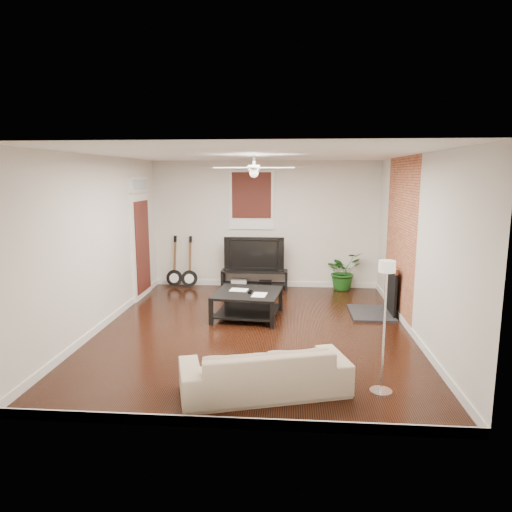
{
  "coord_description": "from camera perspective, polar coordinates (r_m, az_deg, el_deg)",
  "views": [
    {
      "loc": [
        0.59,
        -7.17,
        2.49
      ],
      "look_at": [
        0.0,
        0.4,
        1.15
      ],
      "focal_mm": 32.31,
      "sensor_mm": 36.0,
      "label": 1
    }
  ],
  "objects": [
    {
      "name": "floor_lamp",
      "position": [
        5.46,
        15.56,
        -8.57
      ],
      "size": [
        0.32,
        0.32,
        1.57
      ],
      "primitive_type": null,
      "rotation": [
        0.0,
        0.0,
        0.28
      ],
      "color": "silver",
      "rests_on": "floor"
    },
    {
      "name": "brick_accent",
      "position": [
        8.46,
        17.39,
        2.14
      ],
      "size": [
        0.02,
        2.2,
        2.8
      ],
      "primitive_type": "cube",
      "color": "#A65035",
      "rests_on": "floor"
    },
    {
      "name": "door_left",
      "position": [
        9.65,
        -14.01,
        2.32
      ],
      "size": [
        0.08,
        1.0,
        2.5
      ],
      "primitive_type": "cube",
      "color": "white",
      "rests_on": "wall_left"
    },
    {
      "name": "fireplace",
      "position": [
        8.57,
        15.18,
        -4.05
      ],
      "size": [
        0.8,
        1.1,
        0.92
      ],
      "primitive_type": "cube",
      "color": "black",
      "rests_on": "floor"
    },
    {
      "name": "potted_plant",
      "position": [
        10.27,
        10.73,
        -1.82
      ],
      "size": [
        0.99,
        0.96,
        0.84
      ],
      "primitive_type": "imported",
      "rotation": [
        0.0,
        0.0,
        0.6
      ],
      "color": "#195317",
      "rests_on": "floor"
    },
    {
      "name": "sofa",
      "position": [
        5.46,
        1.03,
        -13.88
      ],
      "size": [
        2.05,
        1.26,
        0.56
      ],
      "primitive_type": "imported",
      "rotation": [
        0.0,
        0.0,
        3.43
      ],
      "color": "#C4AF93",
      "rests_on": "floor"
    },
    {
      "name": "tv",
      "position": [
        10.15,
        -0.18,
        0.34
      ],
      "size": [
        1.31,
        0.17,
        0.75
      ],
      "primitive_type": "imported",
      "color": "black",
      "rests_on": "tv_stand"
    },
    {
      "name": "tv_stand",
      "position": [
        10.24,
        -0.19,
        -2.89
      ],
      "size": [
        1.46,
        0.39,
        0.41
      ],
      "primitive_type": "cube",
      "color": "black",
      "rests_on": "floor"
    },
    {
      "name": "room",
      "position": [
        7.28,
        -0.25,
        1.39
      ],
      "size": [
        5.01,
        6.01,
        2.81
      ],
      "color": "black",
      "rests_on": "ground"
    },
    {
      "name": "ceiling_fan",
      "position": [
        7.2,
        -0.25,
        10.88
      ],
      "size": [
        1.24,
        1.24,
        0.32
      ],
      "primitive_type": null,
      "color": "white",
      "rests_on": "ceiling"
    },
    {
      "name": "guitar_left",
      "position": [
        10.44,
        -10.13,
        -0.69
      ],
      "size": [
        0.37,
        0.27,
        1.16
      ],
      "primitive_type": null,
      "rotation": [
        0.0,
        0.0,
        -0.04
      ],
      "color": "black",
      "rests_on": "floor"
    },
    {
      "name": "coffee_table",
      "position": [
        8.18,
        -1.05,
        -6.02
      ],
      "size": [
        1.22,
        1.22,
        0.47
      ],
      "primitive_type": "cube",
      "rotation": [
        0.0,
        0.0,
        -0.11
      ],
      "color": "black",
      "rests_on": "floor"
    },
    {
      "name": "guitar_right",
      "position": [
        10.33,
        -8.29,
        -0.75
      ],
      "size": [
        0.38,
        0.28,
        1.16
      ],
      "primitive_type": null,
      "rotation": [
        0.0,
        0.0,
        0.06
      ],
      "color": "black",
      "rests_on": "floor"
    },
    {
      "name": "window_back",
      "position": [
        10.2,
        -0.56,
        6.96
      ],
      "size": [
        1.0,
        0.06,
        1.3
      ],
      "primitive_type": "cube",
      "color": "black",
      "rests_on": "wall_back"
    }
  ]
}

